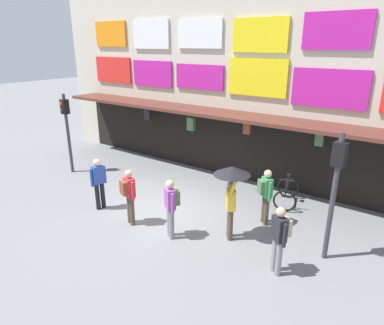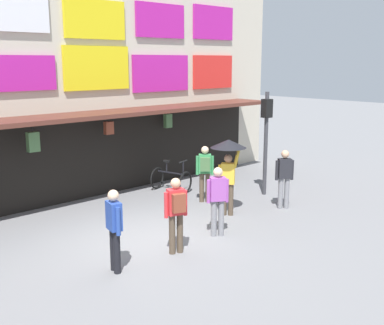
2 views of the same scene
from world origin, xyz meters
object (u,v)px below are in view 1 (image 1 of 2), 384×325
traffic_light_near (66,121)px  bicycle_parked (286,193)px  traffic_light_far (336,177)px  pedestrian_with_umbrella (232,182)px  pedestrian_in_white (280,235)px  pedestrian_in_black (171,204)px  pedestrian_in_blue (99,181)px  pedestrian_in_yellow (129,193)px  pedestrian_in_green (266,193)px

traffic_light_near → bicycle_parked: (8.28, 2.29, -1.75)m
traffic_light_far → pedestrian_with_umbrella: (-2.36, -0.61, -0.50)m
pedestrian_with_umbrella → traffic_light_far: bearing=14.6°
traffic_light_near → pedestrian_in_white: size_ratio=1.90×
bicycle_parked → pedestrian_in_black: 4.21m
traffic_light_near → traffic_light_far: bearing=0.1°
traffic_light_near → pedestrian_in_blue: bearing=-22.5°
traffic_light_far → pedestrian_in_yellow: size_ratio=1.90×
pedestrian_in_yellow → pedestrian_in_white: (4.38, 0.38, 0.00)m
traffic_light_near → pedestrian_in_blue: size_ratio=1.90×
pedestrian_with_umbrella → pedestrian_in_green: bearing=72.3°
pedestrian_with_umbrella → pedestrian_in_blue: 4.39m
traffic_light_far → pedestrian_in_blue: (-6.60, -1.50, -1.19)m
pedestrian_in_yellow → pedestrian_in_green: bearing=36.3°
pedestrian_in_black → pedestrian_in_blue: 2.92m
traffic_light_near → pedestrian_in_black: (6.49, -1.47, -1.16)m
traffic_light_far → pedestrian_in_black: size_ratio=1.90×
pedestrian_in_green → pedestrian_in_white: same height
pedestrian_in_black → pedestrian_with_umbrella: bearing=33.6°
traffic_light_near → pedestrian_in_yellow: size_ratio=1.90×
bicycle_parked → pedestrian_with_umbrella: size_ratio=0.63×
bicycle_parked → pedestrian_with_umbrella: (-0.47, -2.88, 1.25)m
pedestrian_in_green → pedestrian_with_umbrella: bearing=-107.7°
traffic_light_far → pedestrian_in_yellow: traffic_light_far is taller
pedestrian_in_black → pedestrian_in_white: size_ratio=1.00×
traffic_light_far → pedestrian_in_blue: bearing=-167.2°
pedestrian_in_green → pedestrian_in_white: 2.29m
traffic_light_near → pedestrian_with_umbrella: traffic_light_near is taller
traffic_light_near → pedestrian_in_yellow: traffic_light_near is taller
traffic_light_far → pedestrian_with_umbrella: size_ratio=1.54×
pedestrian_in_yellow → pedestrian_in_white: size_ratio=1.00×
pedestrian_in_white → bicycle_parked: bearing=108.1°
traffic_light_near → pedestrian_in_blue: 4.05m
traffic_light_near → traffic_light_far: 10.17m
traffic_light_far → pedestrian_in_green: size_ratio=1.90×
traffic_light_far → pedestrian_in_black: 4.14m
pedestrian_in_blue → bicycle_parked: bearing=38.7°
bicycle_parked → pedestrian_in_black: pedestrian_in_black is taller
pedestrian_with_umbrella → pedestrian_in_blue: size_ratio=1.24×
pedestrian_with_umbrella → pedestrian_in_white: 1.87m
pedestrian_in_black → traffic_light_near: bearing=167.2°
pedestrian_in_black → pedestrian_in_blue: same height
pedestrian_in_blue → pedestrian_in_green: size_ratio=1.00×
bicycle_parked → pedestrian_in_yellow: bearing=-129.5°
bicycle_parked → traffic_light_far: bearing=-50.2°
pedestrian_in_green → pedestrian_in_white: bearing=-58.0°
traffic_light_near → pedestrian_in_yellow: bearing=-17.8°
traffic_light_far → pedestrian_with_umbrella: bearing=-165.4°
pedestrian_in_white → pedestrian_in_blue: bearing=-177.7°
pedestrian_in_black → pedestrian_in_green: 2.77m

